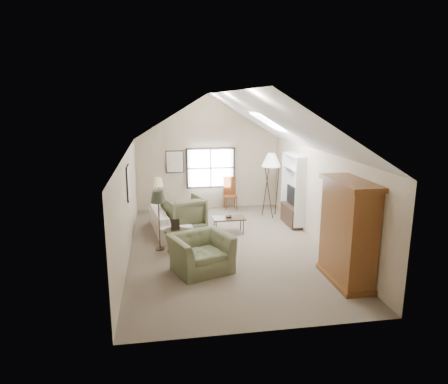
{
  "coord_description": "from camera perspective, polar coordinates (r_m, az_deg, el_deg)",
  "views": [
    {
      "loc": [
        -1.66,
        -9.82,
        3.81
      ],
      "look_at": [
        0.0,
        0.4,
        1.4
      ],
      "focal_mm": 32.0,
      "sensor_mm": 36.0,
      "label": 1
    }
  ],
  "objects": [
    {
      "name": "bowl",
      "position": [
        11.55,
        0.67,
        -3.55
      ],
      "size": [
        0.23,
        0.23,
        0.05
      ],
      "primitive_type": "imported",
      "rotation": [
        0.0,
        0.0,
        0.01
      ],
      "color": "#3D2219",
      "rests_on": "coffee_table"
    },
    {
      "name": "wall_art",
      "position": [
        11.95,
        -10.15,
        2.86
      ],
      "size": [
        1.97,
        3.71,
        0.88
      ],
      "color": "black",
      "rests_on": "room_shell"
    },
    {
      "name": "tan_lamp",
      "position": [
        12.89,
        -9.28,
        -0.95
      ],
      "size": [
        0.33,
        0.33,
        1.44
      ],
      "primitive_type": null,
      "rotation": [
        0.0,
        0.0,
        0.14
      ],
      "color": "tan",
      "rests_on": "ground"
    },
    {
      "name": "media_console",
      "position": [
        12.6,
        9.6,
        -3.27
      ],
      "size": [
        0.34,
        1.18,
        0.6
      ],
      "primitive_type": "cube",
      "color": "#382316",
      "rests_on": "ground"
    },
    {
      "name": "tv_alcove",
      "position": [
        12.39,
        9.84,
        0.51
      ],
      "size": [
        0.32,
        1.3,
        2.1
      ],
      "primitive_type": "cube",
      "color": "white",
      "rests_on": "ground"
    },
    {
      "name": "armchair_far",
      "position": [
        11.92,
        -5.79,
        -3.07
      ],
      "size": [
        1.38,
        1.4,
        1.01
      ],
      "primitive_type": "imported",
      "rotation": [
        0.0,
        0.0,
        3.47
      ],
      "color": "#616244",
      "rests_on": "ground"
    },
    {
      "name": "window",
      "position": [
        14.09,
        -1.92,
        3.45
      ],
      "size": [
        1.72,
        0.08,
        1.42
      ],
      "primitive_type": "cube",
      "color": "black",
      "rests_on": "room_shell"
    },
    {
      "name": "armoire",
      "position": [
        8.79,
        17.3,
        -5.48
      ],
      "size": [
        0.6,
        1.5,
        2.2
      ],
      "primitive_type": "cube",
      "color": "brown",
      "rests_on": "ground"
    },
    {
      "name": "dark_lamp",
      "position": [
        10.36,
        -9.26,
        -3.96
      ],
      "size": [
        0.44,
        0.44,
        1.6
      ],
      "primitive_type": null,
      "rotation": [
        0.0,
        0.0,
        0.14
      ],
      "color": "#272A1E",
      "rests_on": "ground"
    },
    {
      "name": "side_table",
      "position": [
        10.34,
        -6.91,
        -6.92
      ],
      "size": [
        0.65,
        0.65,
        0.58
      ],
      "primitive_type": "cylinder",
      "rotation": [
        0.0,
        0.0,
        0.14
      ],
      "color": "#352615",
      "rests_on": "ground"
    },
    {
      "name": "room_shell",
      "position": [
        9.98,
        0.37,
        9.64
      ],
      "size": [
        5.01,
        8.01,
        4.0
      ],
      "color": "#675C49",
      "rests_on": "ground"
    },
    {
      "name": "side_chair",
      "position": [
        14.12,
        0.93,
        -0.19
      ],
      "size": [
        0.44,
        0.44,
        1.13
      ],
      "primitive_type": "cube",
      "rotation": [
        0.0,
        0.0,
        0.01
      ],
      "color": "brown",
      "rests_on": "ground"
    },
    {
      "name": "coffee_table",
      "position": [
        11.63,
        0.66,
        -4.8
      ],
      "size": [
        0.93,
        0.53,
        0.47
      ],
      "primitive_type": "cube",
      "rotation": [
        0.0,
        0.0,
        0.01
      ],
      "color": "#332415",
      "rests_on": "ground"
    },
    {
      "name": "skylight",
      "position": [
        11.14,
        6.3,
        9.98
      ],
      "size": [
        0.8,
        1.2,
        0.52
      ],
      "primitive_type": null,
      "color": "white",
      "rests_on": "room_shell"
    },
    {
      "name": "tripod_lamp",
      "position": [
        13.15,
        6.68,
        1.03
      ],
      "size": [
        0.77,
        0.77,
        2.16
      ],
      "primitive_type": null,
      "rotation": [
        0.0,
        0.0,
        0.27
      ],
      "color": "white",
      "rests_on": "ground"
    },
    {
      "name": "tv_panel",
      "position": [
        12.44,
        9.71,
        -0.53
      ],
      "size": [
        0.05,
        0.9,
        0.55
      ],
      "primitive_type": "cube",
      "color": "black",
      "rests_on": "media_console"
    },
    {
      "name": "sofa",
      "position": [
        11.84,
        -7.74,
        -4.1
      ],
      "size": [
        1.22,
        2.4,
        0.67
      ],
      "primitive_type": "imported",
      "rotation": [
        0.0,
        0.0,
        1.72
      ],
      "color": "beige",
      "rests_on": "ground"
    },
    {
      "name": "armchair_near",
      "position": [
        9.16,
        -3.33,
        -8.68
      ],
      "size": [
        1.59,
        1.5,
        0.83
      ],
      "primitive_type": "imported",
      "rotation": [
        0.0,
        0.0,
        0.36
      ],
      "color": "#5D6748",
      "rests_on": "ground"
    }
  ]
}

